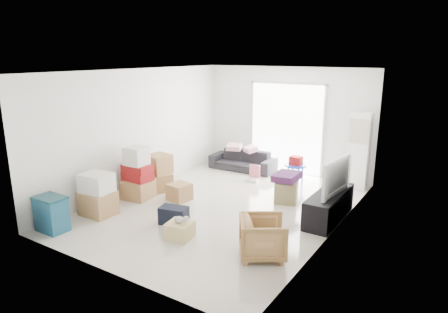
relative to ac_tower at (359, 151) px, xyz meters
name	(u,v)px	position (x,y,z in m)	size (l,w,h in m)	color
room_shell	(223,141)	(-1.95, -2.65, 0.48)	(4.98, 6.48, 3.18)	beige
sliding_door	(286,125)	(-1.95, 0.33, 0.37)	(2.10, 0.04, 2.33)	white
ac_tower	(359,151)	(0.00, 0.00, 0.00)	(0.45, 0.30, 1.75)	white
tv_console	(329,206)	(0.05, -2.13, -0.61)	(0.47, 1.57, 0.52)	black
television	(330,189)	(0.05, -2.13, -0.28)	(1.15, 0.66, 0.15)	black
sofa	(243,157)	(-2.95, -0.15, -0.53)	(1.76, 0.51, 0.69)	#222227
pillow_left	(234,142)	(-3.20, -0.19, -0.13)	(0.38, 0.30, 0.12)	#D89EB0
pillow_right	(251,144)	(-2.70, -0.17, -0.13)	(0.32, 0.25, 0.11)	#D89EB0
armchair	(263,235)	(-0.33, -4.06, -0.53)	(0.67, 0.63, 0.69)	tan
storage_bins	(51,214)	(-3.85, -5.23, -0.56)	(0.55, 0.39, 0.63)	navy
box_stack_a	(97,195)	(-3.75, -4.30, -0.48)	(0.62, 0.52, 0.82)	#A67C4B
box_stack_b	(138,176)	(-3.75, -3.23, -0.39)	(0.62, 0.62, 1.13)	#A67C4B
box_stack_c	(159,173)	(-3.72, -2.59, -0.47)	(0.69, 0.64, 0.83)	#A67C4B
loose_box	(179,192)	(-2.94, -2.84, -0.70)	(0.42, 0.42, 0.35)	#A67C4B
duffel_bag	(174,215)	(-2.25, -3.86, -0.71)	(0.50, 0.30, 0.32)	black
ottoman	(286,192)	(-0.99, -1.74, -0.65)	(0.44, 0.44, 0.44)	#9A8D5A
blanket	(286,179)	(-0.99, -1.74, -0.36)	(0.49, 0.49, 0.14)	#522152
kids_table	(296,164)	(-1.34, -0.41, -0.41)	(0.52, 0.52, 0.65)	blue
toy_walker	(253,177)	(-2.25, -0.84, -0.77)	(0.32, 0.29, 0.38)	silver
wood_crate	(180,230)	(-1.80, -4.25, -0.74)	(0.41, 0.41, 0.27)	#D1BB78
plush_bunny	(181,220)	(-1.77, -4.24, -0.54)	(0.26, 0.15, 0.13)	#B2ADA8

